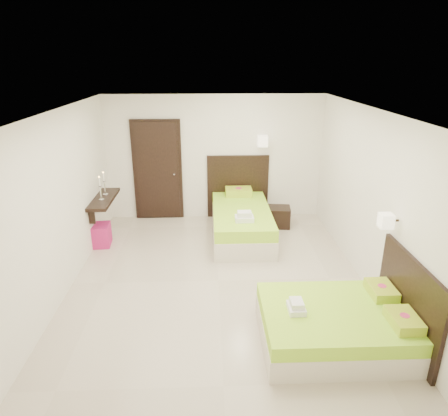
{
  "coord_description": "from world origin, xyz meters",
  "views": [
    {
      "loc": [
        -0.12,
        -5.44,
        3.26
      ],
      "look_at": [
        0.1,
        0.3,
        1.1
      ],
      "focal_mm": 32.0,
      "sensor_mm": 36.0,
      "label": 1
    }
  ],
  "objects_px": {
    "bed_single": "(241,219)",
    "ottoman": "(99,235)",
    "bed_double": "(341,323)",
    "nightstand": "(278,217)"
  },
  "relations": [
    {
      "from": "bed_single",
      "to": "ottoman",
      "type": "xyz_separation_m",
      "value": [
        -2.67,
        -0.39,
        -0.12
      ]
    },
    {
      "from": "bed_double",
      "to": "nightstand",
      "type": "height_order",
      "value": "bed_double"
    },
    {
      "from": "ottoman",
      "to": "bed_single",
      "type": "bearing_deg",
      "value": 8.26
    },
    {
      "from": "bed_single",
      "to": "nightstand",
      "type": "bearing_deg",
      "value": 25.56
    },
    {
      "from": "nightstand",
      "to": "ottoman",
      "type": "relative_size",
      "value": 1.14
    },
    {
      "from": "bed_single",
      "to": "bed_double",
      "type": "bearing_deg",
      "value": -73.53
    },
    {
      "from": "bed_double",
      "to": "nightstand",
      "type": "xyz_separation_m",
      "value": [
        -0.16,
        3.61,
        -0.06
      ]
    },
    {
      "from": "bed_single",
      "to": "bed_double",
      "type": "distance_m",
      "value": 3.37
    },
    {
      "from": "bed_double",
      "to": "bed_single",
      "type": "bearing_deg",
      "value": 106.47
    },
    {
      "from": "bed_double",
      "to": "ottoman",
      "type": "bearing_deg",
      "value": 141.87
    }
  ]
}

